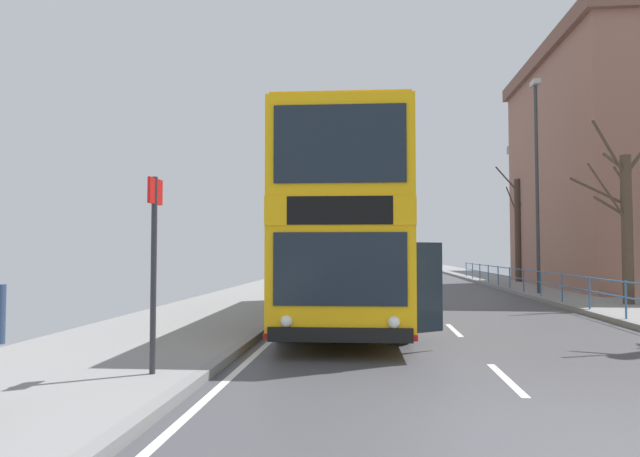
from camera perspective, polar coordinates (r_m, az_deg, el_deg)
ground at (r=5.77m, az=18.31°, el=-20.32°), size 15.80×140.00×0.20m
double_decker_bus_main at (r=14.12m, az=2.72°, el=-0.15°), size 3.45×10.66×4.57m
pedestrian_railing_far_kerb at (r=21.88m, az=22.36°, el=-4.95°), size 0.05×31.52×0.97m
bus_stop_sign_near at (r=7.81m, az=-17.20°, el=-2.42°), size 0.08×0.44×2.72m
street_lamp_far_side at (r=23.70m, az=22.01°, el=5.70°), size 0.28×0.60×8.70m
bare_tree_far_00 at (r=32.37m, az=20.31°, el=0.00°), size 1.66×2.63×6.72m
bare_tree_far_01 at (r=19.99m, az=29.62°, el=0.86°), size 2.42×2.12×5.90m
background_building_01 at (r=47.46m, az=30.26°, el=2.81°), size 14.03×18.44×11.75m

